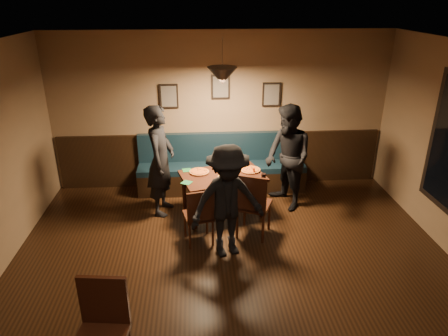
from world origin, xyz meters
name	(u,v)px	position (x,y,z in m)	size (l,w,h in m)	color
floor	(240,313)	(0.00, 0.00, 0.00)	(7.00, 7.00, 0.00)	black
ceiling	(246,61)	(0.00, 0.00, 2.80)	(7.00, 7.00, 0.00)	silver
wall_back	(221,111)	(0.00, 3.50, 1.40)	(6.00, 6.00, 0.00)	#8C704F
wainscot	(221,159)	(0.00, 3.47, 0.50)	(5.88, 0.06, 1.00)	black
booth_bench	(222,164)	(0.00, 3.20, 0.50)	(3.00, 0.60, 1.00)	#0F232D
picture_left	(169,96)	(-0.90, 3.47, 1.70)	(0.32, 0.04, 0.42)	black
picture_center	(221,87)	(0.00, 3.47, 1.85)	(0.32, 0.04, 0.42)	black
picture_right	(271,94)	(0.90, 3.47, 1.70)	(0.32, 0.04, 0.42)	black
pendant_lamp	(222,76)	(-0.05, 2.33, 2.25)	(0.44, 0.44, 0.25)	black
dining_table	(222,194)	(-0.05, 2.33, 0.34)	(1.27, 0.82, 0.68)	black
chair_near_left	(198,214)	(-0.45, 1.51, 0.44)	(0.39, 0.39, 0.88)	black
chair_near_right	(254,203)	(0.37, 1.65, 0.51)	(0.45, 0.45, 1.03)	black
diner_left	(161,161)	(-1.02, 2.45, 0.90)	(0.66, 0.43, 1.80)	black
diner_right	(288,158)	(1.03, 2.50, 0.87)	(0.85, 0.66, 1.75)	black
diner_front	(228,202)	(-0.05, 1.19, 0.80)	(1.03, 0.59, 1.60)	black
pizza_a	(199,172)	(-0.41, 2.43, 0.70)	(0.32, 0.32, 0.04)	#C17C24
pizza_b	(228,177)	(0.03, 2.18, 0.70)	(0.33, 0.33, 0.04)	#C66025
pizza_c	(250,170)	(0.41, 2.45, 0.70)	(0.33, 0.33, 0.04)	gold
soda_glass	(263,178)	(0.55, 1.98, 0.76)	(0.07, 0.07, 0.15)	black
tabasco_bottle	(254,171)	(0.46, 2.33, 0.74)	(0.03, 0.03, 0.12)	maroon
napkin_a	(187,170)	(-0.61, 2.55, 0.69)	(0.15, 0.15, 0.01)	#1B662E
napkin_b	(187,183)	(-0.61, 2.07, 0.69)	(0.14, 0.14, 0.01)	#1B6735
cutlery_set	(222,184)	(-0.07, 1.98, 0.68)	(0.02, 0.19, 0.00)	silver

